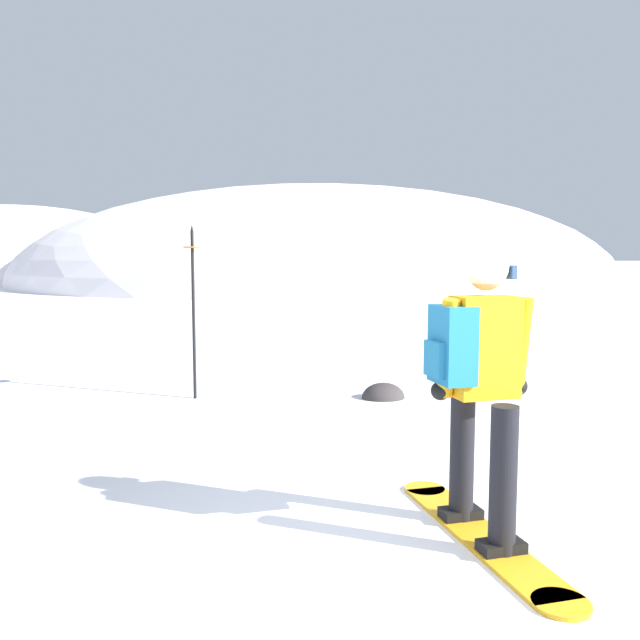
# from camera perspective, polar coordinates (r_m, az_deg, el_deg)

# --- Properties ---
(ground_plane) EXTENTS (300.00, 300.00, 0.00)m
(ground_plane) POSITION_cam_1_polar(r_m,az_deg,el_deg) (3.87, 9.21, -19.70)
(ground_plane) COLOR white
(ridge_peak_main) EXTENTS (34.52, 31.07, 11.28)m
(ridge_peak_main) POSITION_cam_1_polar(r_m,az_deg,el_deg) (39.07, -0.05, 3.31)
(ridge_peak_main) COLOR white
(ridge_peak_main) RESTS_ON ground
(ridge_peak_far) EXTENTS (23.78, 21.40, 9.97)m
(ridge_peak_far) POSITION_cam_1_polar(r_m,az_deg,el_deg) (49.07, -25.01, 3.27)
(ridge_peak_far) COLOR white
(ridge_peak_far) RESTS_ON ground
(snowboarder_main) EXTENTS (0.64, 1.84, 1.71)m
(snowboarder_main) POSITION_cam_1_polar(r_m,az_deg,el_deg) (3.85, 13.73, -5.48)
(snowboarder_main) COLOR orange
(snowboarder_main) RESTS_ON ground
(piste_marker_near) EXTENTS (0.20, 0.20, 2.00)m
(piste_marker_near) POSITION_cam_1_polar(r_m,az_deg,el_deg) (7.56, -11.05, 1.72)
(piste_marker_near) COLOR black
(piste_marker_near) RESTS_ON ground
(rock_mid) EXTENTS (0.51, 0.43, 0.35)m
(rock_mid) POSITION_cam_1_polar(r_m,az_deg,el_deg) (7.64, 5.56, -6.82)
(rock_mid) COLOR #383333
(rock_mid) RESTS_ON ground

